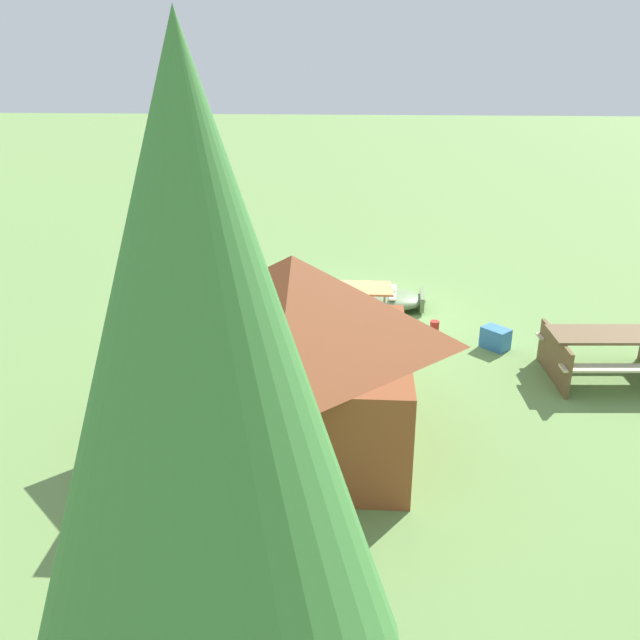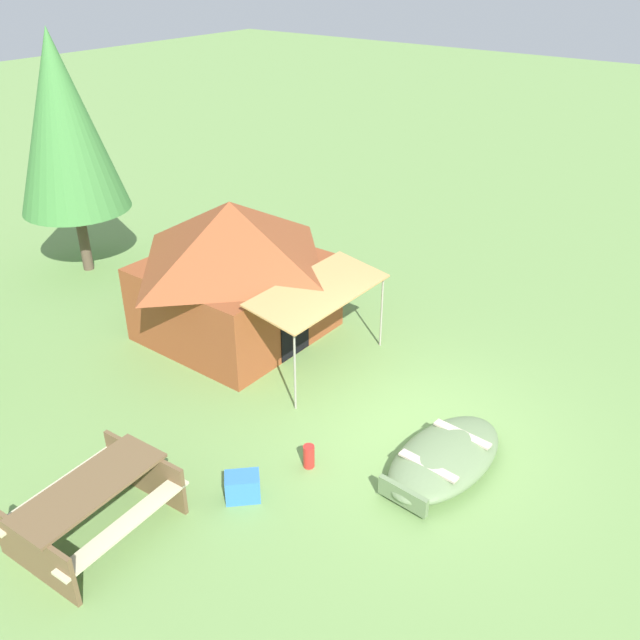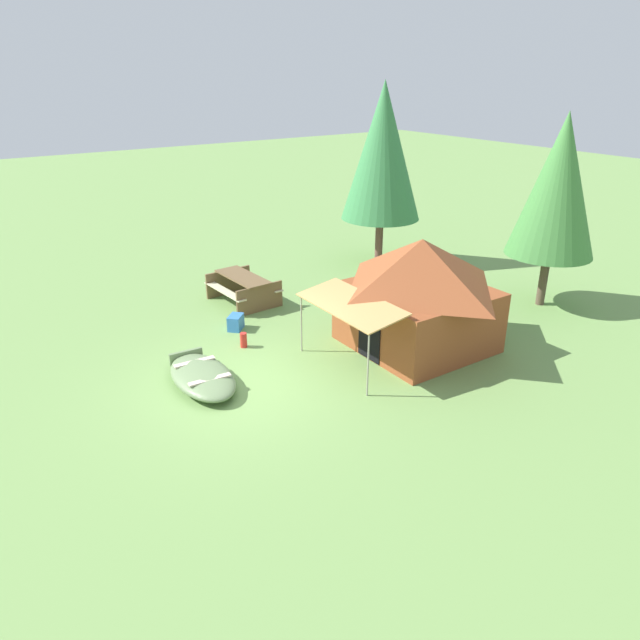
{
  "view_description": "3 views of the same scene",
  "coord_description": "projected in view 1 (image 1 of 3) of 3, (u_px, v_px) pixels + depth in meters",
  "views": [
    {
      "loc": [
        -0.19,
        12.34,
        5.1
      ],
      "look_at": [
        0.36,
        2.2,
        0.91
      ],
      "focal_mm": 38.14,
      "sensor_mm": 36.0,
      "label": 1
    },
    {
      "loc": [
        -7.64,
        -3.92,
        6.67
      ],
      "look_at": [
        0.53,
        2.27,
        0.98
      ],
      "focal_mm": 38.3,
      "sensor_mm": 36.0,
      "label": 2
    },
    {
      "loc": [
        9.97,
        -4.93,
        6.24
      ],
      "look_at": [
        -0.06,
        1.96,
        1.0
      ],
      "focal_mm": 33.04,
      "sensor_mm": 36.0,
      "label": 3
    }
  ],
  "objects": [
    {
      "name": "beached_rowboat",
      "position": [
        371.0,
        298.0,
        13.94
      ],
      "size": [
        2.36,
        1.34,
        0.38
      ],
      "color": "#647B51",
      "rests_on": "ground_plane"
    },
    {
      "name": "cooler_box",
      "position": [
        495.0,
        338.0,
        12.08
      ],
      "size": [
        0.55,
        0.56,
        0.38
      ],
      "primitive_type": "cube",
      "rotation": [
        0.0,
        0.0,
        2.35
      ],
      "color": "#3373C1",
      "rests_on": "ground_plane"
    },
    {
      "name": "fuel_can",
      "position": [
        434.0,
        330.0,
        12.43
      ],
      "size": [
        0.23,
        0.23,
        0.36
      ],
      "primitive_type": "cylinder",
      "rotation": [
        0.0,
        0.0,
        0.92
      ],
      "color": "red",
      "rests_on": "ground_plane"
    },
    {
      "name": "canvas_cabin_tent",
      "position": [
        293.0,
        349.0,
        8.84
      ],
      "size": [
        3.25,
        4.17,
        2.65
      ],
      "color": "brown",
      "rests_on": "ground_plane"
    },
    {
      "name": "ground_plane",
      "position": [
        345.0,
        321.0,
        13.34
      ],
      "size": [
        80.0,
        80.0,
        0.0
      ],
      "primitive_type": "plane",
      "color": "#6C934D"
    },
    {
      "name": "picnic_table",
      "position": [
        610.0,
        350.0,
        10.89
      ],
      "size": [
        2.02,
        1.56,
        0.79
      ],
      "color": "brown",
      "rests_on": "ground_plane"
    },
    {
      "name": "pine_tree_back_left",
      "position": [
        201.0,
        388.0,
        3.68
      ],
      "size": [
        2.34,
        2.34,
        5.25
      ],
      "color": "brown",
      "rests_on": "ground_plane"
    }
  ]
}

